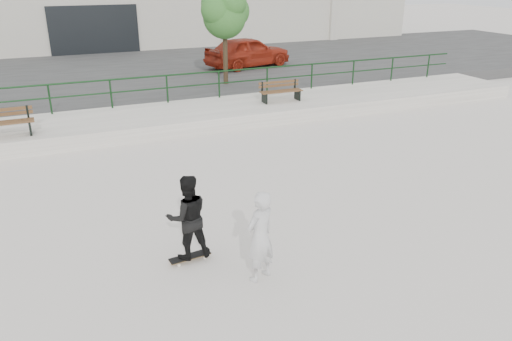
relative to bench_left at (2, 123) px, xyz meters
name	(u,v)px	position (x,y,z in m)	size (l,w,h in m)	color
ground	(260,271)	(4.40, -8.72, -0.90)	(120.00, 120.00, 0.00)	silver
ledge	(149,121)	(4.40, 0.78, -0.65)	(30.00, 3.00, 0.50)	#B8B3A8
parking_strip	(112,76)	(4.40, 9.28, -0.65)	(60.00, 14.00, 0.50)	#363636
railing	(139,85)	(4.40, 2.08, 0.34)	(28.00, 0.06, 1.03)	#143718
bench_left	(2,123)	(0.00, 0.00, 0.00)	(1.77, 0.55, 0.81)	brown
bench_right	(281,91)	(9.30, 0.65, -0.03)	(1.61, 0.50, 0.74)	brown
tree	(225,12)	(8.52, 4.36, 2.55)	(2.21, 1.97, 3.93)	#3F301F
red_car	(248,52)	(10.88, 7.70, 0.35)	(1.78, 4.43, 1.51)	maroon
skateboard	(190,257)	(3.34, -7.88, -0.83)	(0.80, 0.29, 0.09)	black
standing_skater	(188,217)	(3.34, -7.88, 0.00)	(0.78, 0.61, 1.61)	black
seated_skater	(260,236)	(4.31, -8.92, -0.07)	(0.61, 0.40, 1.66)	silver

